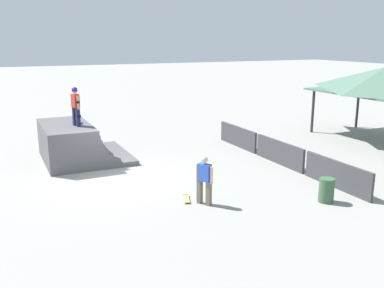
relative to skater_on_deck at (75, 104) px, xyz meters
The scene contains 9 objects.
ground_plane 4.01m from the skater_on_deck, 17.27° to the left, with size 160.00×160.00×0.00m, color gray.
quarter_pipe_ramp 2.04m from the skater_on_deck, 169.94° to the right, with size 4.23×3.82×1.73m.
skater_on_deck is the anchor object (origin of this frame).
skateboard_on_deck 1.16m from the skater_on_deck, 167.40° to the left, with size 0.84×0.45×0.09m.
bystander_walking 7.69m from the skater_on_deck, 22.85° to the left, with size 0.64×0.44×1.70m.
skateboard_on_ground 7.26m from the skater_on_deck, 21.94° to the left, with size 0.83×0.47×0.09m.
barrier_fence 9.35m from the skater_on_deck, 64.20° to the left, with size 10.60×0.12×1.05m.
pavilion_shelter 16.12m from the skater_on_deck, 80.83° to the left, with size 7.91×4.25×4.05m.
trash_bin 11.14m from the skater_on_deck, 38.76° to the left, with size 0.52×0.52×0.85m, color #385B3D.
Camera 1 is at (16.33, -4.17, 5.48)m, focal length 40.00 mm.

